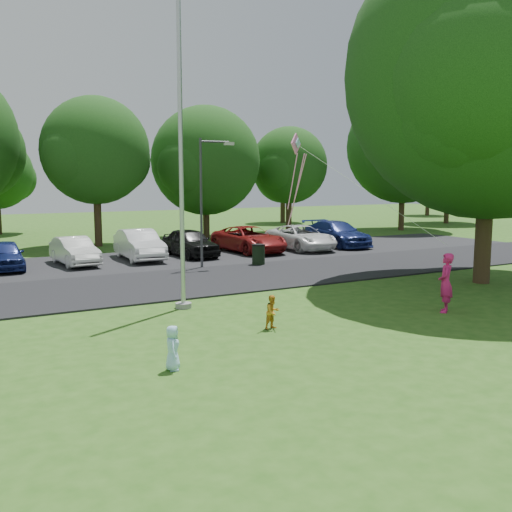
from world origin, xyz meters
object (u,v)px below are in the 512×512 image
big_tree (492,81)px  woman (446,283)px  kite (299,162)px  child_blue (173,348)px  street_lamp (206,191)px  child_yellow (273,312)px  trash_can (258,255)px  flagpole (181,171)px

big_tree → woman: bearing=-151.4°
woman → kite: bearing=-64.3°
child_blue → street_lamp: bearing=-7.3°
big_tree → woman: (-4.96, -2.70, -6.62)m
child_yellow → trash_can: bearing=51.3°
flagpole → big_tree: big_tree is taller
street_lamp → woman: street_lamp is taller
woman → big_tree: bearing=166.3°
street_lamp → child_blue: bearing=-112.6°
child_yellow → child_blue: child_blue is taller
trash_can → child_yellow: size_ratio=1.09×
flagpole → kite: bearing=-47.5°
child_yellow → child_blue: size_ratio=0.96×
trash_can → woman: (0.22, -10.83, 0.39)m
street_lamp → child_yellow: bearing=-100.5°
street_lamp → child_yellow: 11.23m
flagpole → street_lamp: bearing=60.3°
flagpole → child_yellow: bearing=-72.3°
street_lamp → flagpole: bearing=-114.8°
woman → child_blue: size_ratio=1.87×
big_tree → kite: (-9.09, -1.03, -3.09)m
trash_can → child_yellow: trash_can is taller
child_blue → kite: size_ratio=0.21×
flagpole → street_lamp: flagpole is taller
woman → child_blue: bearing=-36.2°
flagpole → kite: 3.63m
big_tree → kite: 9.66m
child_yellow → child_blue: bearing=-163.5°
big_tree → child_blue: size_ratio=13.98×
woman → child_yellow: 5.55m
street_lamp → trash_can: size_ratio=5.79×
big_tree → flagpole: bearing=171.9°
flagpole → big_tree: bearing=-8.1°
street_lamp → trash_can: 3.82m
big_tree → child_yellow: (-10.43, -1.83, -7.05)m
big_tree → child_yellow: 12.72m
flagpole → woman: 8.54m
trash_can → child_blue: size_ratio=1.05×
street_lamp → kite: size_ratio=1.27×
child_yellow → street_lamp: bearing=63.8°
street_lamp → child_yellow: (-2.86, -10.44, -2.98)m
flagpole → child_blue: bearing=-114.4°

